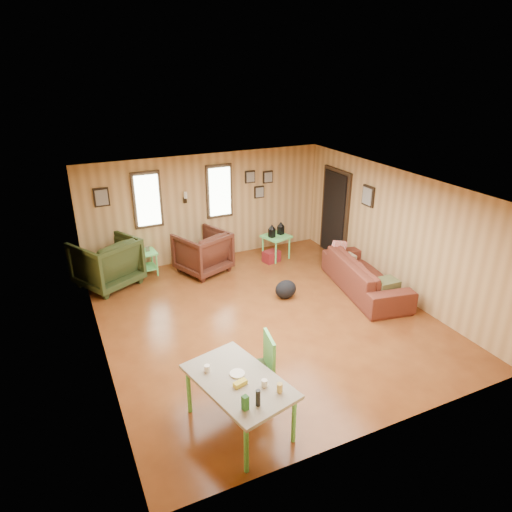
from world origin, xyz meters
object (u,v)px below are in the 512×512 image
(recliner_brown, at_px, (203,250))
(end_table, at_px, (144,259))
(sofa, at_px, (366,270))
(recliner_green, at_px, (106,260))
(side_table, at_px, (276,235))
(dining_table, at_px, (239,384))

(recliner_brown, bearing_deg, end_table, -38.79)
(recliner_brown, xyz_separation_m, end_table, (-1.18, 0.36, -0.14))
(sofa, distance_m, end_table, 4.58)
(recliner_green, relative_size, end_table, 1.72)
(recliner_brown, relative_size, recliner_green, 0.90)
(sofa, bearing_deg, recliner_brown, 59.94)
(sofa, height_order, recliner_green, recliner_green)
(end_table, bearing_deg, side_table, -7.89)
(side_table, distance_m, dining_table, 5.31)
(recliner_brown, xyz_separation_m, dining_table, (-1.08, -4.54, 0.16))
(recliner_brown, height_order, side_table, recliner_brown)
(recliner_brown, relative_size, dining_table, 0.64)
(recliner_brown, xyz_separation_m, recliner_green, (-1.96, 0.19, 0.06))
(side_table, bearing_deg, end_table, 172.11)
(recliner_brown, bearing_deg, dining_table, 54.88)
(recliner_brown, bearing_deg, sofa, 117.92)
(sofa, distance_m, recliner_green, 5.16)
(sofa, bearing_deg, side_table, 31.81)
(end_table, height_order, side_table, side_table)
(recliner_brown, bearing_deg, side_table, 156.84)
(sofa, xyz_separation_m, recliner_brown, (-2.61, 2.21, 0.05))
(recliner_green, xyz_separation_m, side_table, (3.71, -0.23, 0.03))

